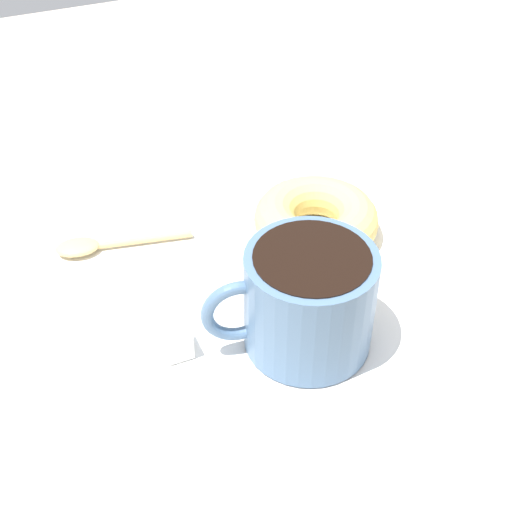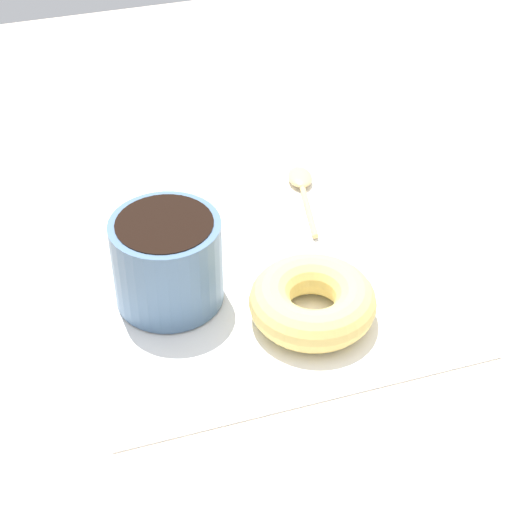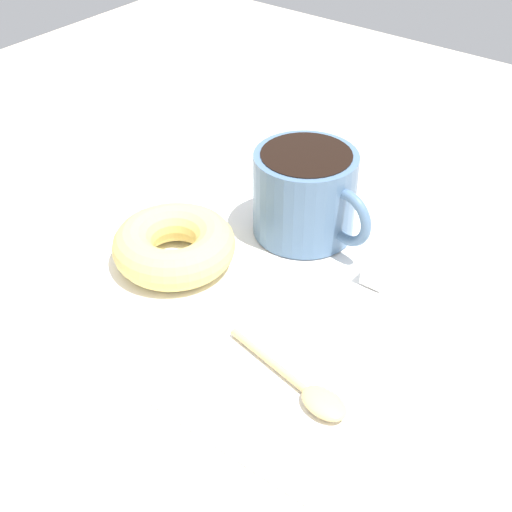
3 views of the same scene
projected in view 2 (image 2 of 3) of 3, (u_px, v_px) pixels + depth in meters
ground_plane at (285, 278)px, 76.23cm from camera, size 120.00×120.00×2.00cm
napkin at (256, 275)px, 74.77cm from camera, size 30.80×30.80×0.30cm
coffee_cup at (167, 258)px, 69.94cm from camera, size 9.07×12.07×7.82cm
donut at (313, 301)px, 69.34cm from camera, size 10.41×10.41×3.43cm
spoon at (302, 185)px, 84.50cm from camera, size 3.64×11.39×0.90cm
sugar_cube at (174, 221)px, 78.98cm from camera, size 1.98×1.98×1.98cm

